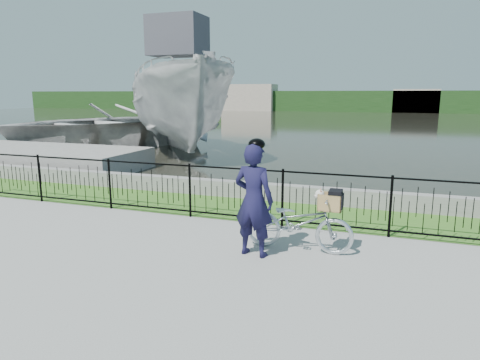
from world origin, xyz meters
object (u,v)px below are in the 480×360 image
at_px(boat_far, 107,125).
at_px(bicycle_rig, 299,222).
at_px(dock, 13,156).
at_px(cyclist, 254,199).
at_px(boat_near, 180,106).

bearing_deg(boat_far, bicycle_rig, -42.96).
relative_size(dock, cyclist, 5.27).
bearing_deg(boat_near, cyclist, -57.45).
xyz_separation_m(bicycle_rig, cyclist, (-0.65, -0.45, 0.45)).
distance_m(dock, boat_near, 6.63).
bearing_deg(dock, cyclist, -26.93).
bearing_deg(bicycle_rig, dock, 156.22).
distance_m(dock, cyclist, 12.27).
distance_m(dock, bicycle_rig, 12.65).
height_order(cyclist, boat_near, boat_near).
height_order(bicycle_rig, cyclist, cyclist).
xyz_separation_m(dock, cyclist, (10.93, -5.55, 0.58)).
relative_size(bicycle_rig, boat_near, 0.17).
xyz_separation_m(cyclist, boat_far, (-11.11, 11.40, 0.12)).
relative_size(dock, boat_far, 0.81).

